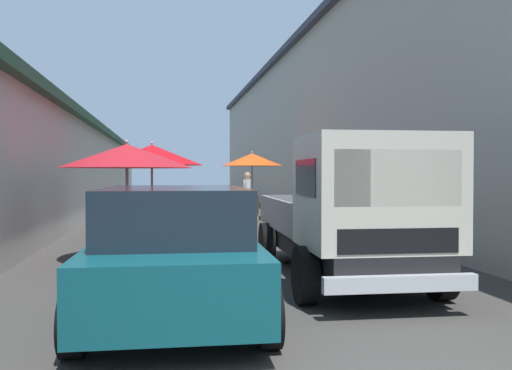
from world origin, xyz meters
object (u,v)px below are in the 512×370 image
fruit_stall_near_right (128,168)px  vendor_by_crates (247,194)px  fruit_stall_near_left (251,169)px  fruit_stall_far_right (151,166)px  hatchback_car (175,250)px  plastic_stool (368,241)px  delivery_truck (357,215)px

fruit_stall_near_right → vendor_by_crates: (6.40, -3.17, -0.76)m
fruit_stall_near_left → fruit_stall_near_right: size_ratio=1.00×
fruit_stall_far_right → fruit_stall_near_right: (-3.16, 0.31, -0.08)m
fruit_stall_near_left → hatchback_car: 12.58m
vendor_by_crates → plastic_stool: vendor_by_crates is taller
fruit_stall_near_right → plastic_stool: 4.68m
delivery_truck → plastic_stool: (2.62, -1.21, -0.71)m
fruit_stall_far_right → delivery_truck: fruit_stall_far_right is taller
hatchback_car → fruit_stall_near_right: bearing=11.3°
vendor_by_crates → fruit_stall_far_right: bearing=138.6°
fruit_stall_near_left → delivery_truck: fruit_stall_near_left is taller
fruit_stall_far_right → vendor_by_crates: 4.40m
hatchback_car → plastic_stool: hatchback_car is taller
fruit_stall_near_left → delivery_truck: size_ratio=0.48×
hatchback_car → delivery_truck: delivery_truck is taller
fruit_stall_far_right → hatchback_car: 7.09m
fruit_stall_far_right → fruit_stall_near_left: bearing=-32.3°
fruit_stall_near_left → hatchback_car: size_ratio=0.60×
fruit_stall_far_right → hatchback_car: (-6.99, -0.45, -1.05)m
fruit_stall_far_right → fruit_stall_near_left: (5.22, -3.29, -0.03)m
fruit_stall_far_right → delivery_truck: bearing=-154.4°
delivery_truck → vendor_by_crates: (9.36, 0.07, -0.09)m
fruit_stall_far_right → hatchback_car: size_ratio=0.62×
delivery_truck → vendor_by_crates: 9.36m
plastic_stool → vendor_by_crates: bearing=10.8°
fruit_stall_near_right → delivery_truck: bearing=-132.3°
fruit_stall_far_right → plastic_stool: bearing=-130.2°
hatchback_car → vendor_by_crates: vendor_by_crates is taller
delivery_truck → fruit_stall_near_left: bearing=-1.8°
fruit_stall_near_left → fruit_stall_near_right: (-8.37, 3.61, -0.05)m
hatchback_car → vendor_by_crates: 10.52m
fruit_stall_near_left → plastic_stool: 8.87m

